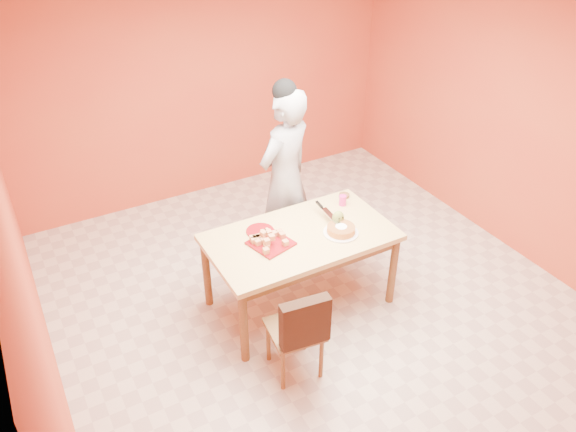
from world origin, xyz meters
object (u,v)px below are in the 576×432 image
person (285,178)px  pastry_platter (271,243)px  red_dinner_plate (260,231)px  dining_chair (296,329)px  magenta_glass (343,200)px  sponge_cake (341,229)px  checker_tin (344,195)px  egg_ornament (338,218)px  dining_table (300,244)px

person → pastry_platter: size_ratio=5.72×
pastry_platter → red_dinner_plate: pastry_platter is taller
dining_chair → magenta_glass: (1.02, 0.92, 0.36)m
dining_chair → sponge_cake: 0.99m
checker_tin → red_dinner_plate: bearing=-172.0°
sponge_cake → red_dinner_plate: bearing=149.2°
dining_chair → sponge_cake: size_ratio=3.58×
egg_ornament → dining_chair: bearing=-152.7°
sponge_cake → egg_ornament: 0.13m
checker_tin → pastry_platter: bearing=-160.5°
egg_ornament → pastry_platter: bearing=164.8°
pastry_platter → dining_table: bearing=-0.8°
person → pastry_platter: 0.89m
dining_chair → magenta_glass: 1.42m
dining_table → pastry_platter: 0.30m
dining_chair → egg_ornament: (0.79, 0.66, 0.38)m
person → pastry_platter: bearing=31.6°
dining_chair → magenta_glass: dining_chair is taller
dining_table → person: (0.24, 0.71, 0.23)m
person → checker_tin: (0.44, -0.37, -0.13)m
pastry_platter → checker_tin: size_ratio=3.17×
dining_chair → sponge_cake: bearing=42.6°
checker_tin → sponge_cake: bearing=-126.4°
dining_chair → pastry_platter: dining_chair is taller
dining_table → egg_ornament: bearing=-4.6°
red_dinner_plate → pastry_platter: bearing=-90.8°
pastry_platter → person: bearing=53.6°
red_dinner_plate → magenta_glass: 0.87m
sponge_cake → egg_ornament: size_ratio=1.69×
dining_table → pastry_platter: bearing=179.2°
dining_chair → person: 1.61m
pastry_platter → sponge_cake: bearing=-13.9°
person → red_dinner_plate: person is taller
red_dinner_plate → magenta_glass: size_ratio=2.50×
checker_tin → dining_chair: bearing=-137.2°
egg_ornament → checker_tin: (0.32, 0.38, -0.06)m
egg_ornament → magenta_glass: egg_ornament is taller
dining_table → pastry_platter: size_ratio=5.08×
dining_chair → red_dinner_plate: bearing=87.3°
red_dinner_plate → person: bearing=43.9°
pastry_platter → checker_tin: 1.02m
pastry_platter → sponge_cake: size_ratio=1.30×
pastry_platter → sponge_cake: sponge_cake is taller
red_dinner_plate → sponge_cake: bearing=-30.8°
dining_table → magenta_glass: bearing=21.8°
egg_ornament → magenta_glass: 0.35m
person → checker_tin: bearing=118.5°
dining_chair → pastry_platter: (0.15, 0.69, 0.32)m
person → checker_tin: 0.59m
egg_ornament → checker_tin: size_ratio=1.45×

